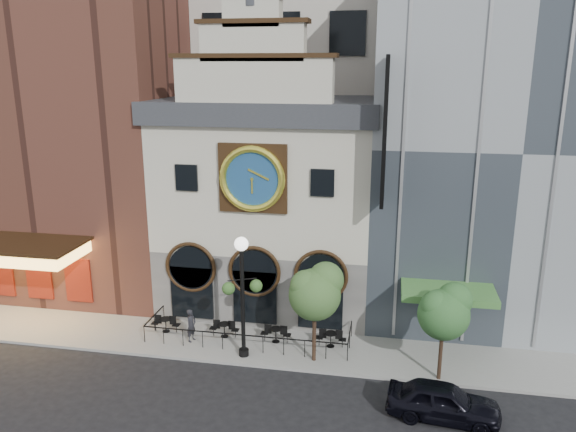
% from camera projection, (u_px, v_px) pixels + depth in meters
% --- Properties ---
extents(ground, '(120.00, 120.00, 0.00)m').
position_uv_depth(ground, '(236.00, 366.00, 27.36)').
color(ground, black).
rests_on(ground, ground).
extents(sidewalk, '(44.00, 5.00, 0.15)m').
position_uv_depth(sidewalk, '(249.00, 340.00, 29.72)').
color(sidewalk, gray).
rests_on(sidewalk, ground).
extents(clock_building, '(12.60, 8.78, 18.65)m').
position_uv_depth(clock_building, '(270.00, 196.00, 33.02)').
color(clock_building, '#605E5B').
rests_on(clock_building, ground).
extents(theater_building, '(14.00, 15.60, 25.00)m').
position_uv_depth(theater_building, '(77.00, 90.00, 35.78)').
color(theater_building, '#572E24').
rests_on(theater_building, ground).
extents(retail_building, '(14.00, 14.40, 20.00)m').
position_uv_depth(retail_building, '(500.00, 138.00, 31.88)').
color(retail_building, gray).
rests_on(retail_building, ground).
extents(cafe_railing, '(10.60, 2.60, 0.90)m').
position_uv_depth(cafe_railing, '(249.00, 331.00, 29.58)').
color(cafe_railing, black).
rests_on(cafe_railing, sidewalk).
extents(bistro_0, '(1.58, 0.68, 0.90)m').
position_uv_depth(bistro_0, '(166.00, 324.00, 30.42)').
color(bistro_0, black).
rests_on(bistro_0, sidewalk).
extents(bistro_1, '(1.58, 0.68, 0.90)m').
position_uv_depth(bistro_1, '(224.00, 329.00, 29.85)').
color(bistro_1, black).
rests_on(bistro_1, sidewalk).
extents(bistro_2, '(1.58, 0.68, 0.90)m').
position_uv_depth(bistro_2, '(276.00, 334.00, 29.29)').
color(bistro_2, black).
rests_on(bistro_2, sidewalk).
extents(bistro_3, '(1.58, 0.68, 0.90)m').
position_uv_depth(bistro_3, '(331.00, 338.00, 28.82)').
color(bistro_3, black).
rests_on(bistro_3, sidewalk).
extents(car_right, '(4.78, 2.34, 1.57)m').
position_uv_depth(car_right, '(443.00, 401.00, 23.13)').
color(car_right, black).
rests_on(car_right, ground).
extents(pedestrian, '(0.58, 0.74, 1.76)m').
position_uv_depth(pedestrian, '(191.00, 325.00, 29.30)').
color(pedestrian, black).
rests_on(pedestrian, sidewalk).
extents(lamppost, '(1.86, 1.20, 6.20)m').
position_uv_depth(lamppost, '(242.00, 284.00, 27.05)').
color(lamppost, black).
rests_on(lamppost, sidewalk).
extents(tree_left, '(2.61, 2.51, 5.02)m').
position_uv_depth(tree_left, '(316.00, 290.00, 26.68)').
color(tree_left, '#382619').
rests_on(tree_left, sidewalk).
extents(tree_right, '(2.42, 2.33, 4.66)m').
position_uv_depth(tree_right, '(445.00, 310.00, 25.13)').
color(tree_right, '#382619').
rests_on(tree_right, sidewalk).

